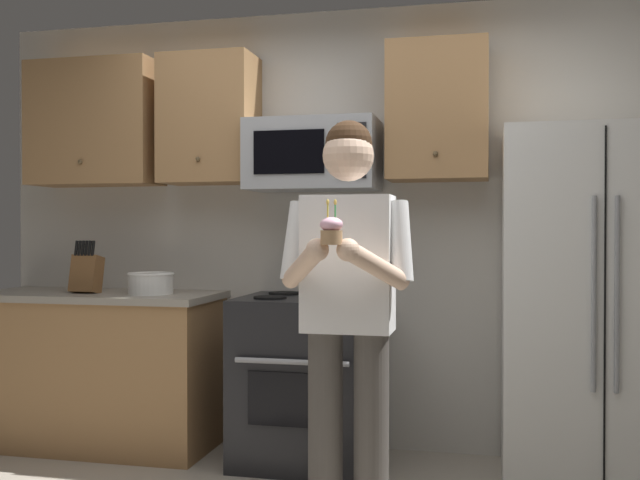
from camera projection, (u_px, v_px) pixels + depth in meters
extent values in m
cube|color=beige|center=(348.00, 229.00, 4.47)|extent=(4.40, 0.10, 2.60)
cube|color=black|center=(308.00, 379.00, 4.13)|extent=(0.76, 0.66, 0.92)
cube|color=black|center=(293.00, 400.00, 3.81)|extent=(0.48, 0.01, 0.28)
cylinder|color=#99999E|center=(291.00, 362.00, 3.78)|extent=(0.60, 0.03, 0.03)
cylinder|color=black|center=(270.00, 297.00, 4.03)|extent=(0.18, 0.18, 0.01)
cylinder|color=black|center=(335.00, 299.00, 3.95)|extent=(0.18, 0.18, 0.01)
cylinder|color=black|center=(284.00, 293.00, 4.30)|extent=(0.18, 0.18, 0.01)
cylinder|color=black|center=(345.00, 294.00, 4.22)|extent=(0.18, 0.18, 0.01)
cube|color=#9EA0A5|center=(313.00, 155.00, 4.23)|extent=(0.74, 0.40, 0.40)
cube|color=black|center=(289.00, 152.00, 4.05)|extent=(0.40, 0.01, 0.24)
cube|color=black|center=(352.00, 150.00, 3.98)|extent=(0.16, 0.01, 0.30)
cube|color=white|center=(594.00, 308.00, 3.75)|extent=(0.90, 0.72, 1.80)
cylinder|color=gray|center=(594.00, 294.00, 3.39)|extent=(0.02, 0.02, 0.90)
cylinder|color=gray|center=(617.00, 294.00, 3.37)|extent=(0.02, 0.02, 0.90)
cube|color=black|center=(605.00, 316.00, 3.39)|extent=(0.01, 0.01, 1.74)
cube|color=#9E7247|center=(96.00, 124.00, 4.60)|extent=(0.80, 0.34, 0.76)
sphere|color=brown|center=(80.00, 162.00, 4.42)|extent=(0.03, 0.03, 0.03)
cube|color=#9E7247|center=(210.00, 120.00, 4.43)|extent=(0.55, 0.34, 0.76)
sphere|color=brown|center=(198.00, 159.00, 4.25)|extent=(0.03, 0.03, 0.03)
cube|color=#9E7247|center=(438.00, 112.00, 4.12)|extent=(0.55, 0.34, 0.76)
sphere|color=brown|center=(435.00, 154.00, 3.95)|extent=(0.03, 0.03, 0.03)
cube|color=#9E7247|center=(99.00, 372.00, 4.45)|extent=(1.40, 0.62, 0.88)
cube|color=gray|center=(99.00, 296.00, 4.44)|extent=(1.44, 0.66, 0.04)
cube|color=brown|center=(87.00, 274.00, 4.40)|extent=(0.16, 0.15, 0.24)
cylinder|color=black|center=(76.00, 248.00, 4.39)|extent=(0.02, 0.04, 0.09)
cylinder|color=black|center=(80.00, 248.00, 4.39)|extent=(0.02, 0.04, 0.09)
cylinder|color=black|center=(83.00, 248.00, 4.38)|extent=(0.02, 0.04, 0.09)
cylinder|color=black|center=(86.00, 248.00, 4.38)|extent=(0.02, 0.04, 0.09)
cylinder|color=black|center=(90.00, 248.00, 4.37)|extent=(0.02, 0.04, 0.09)
cylinder|color=black|center=(93.00, 248.00, 4.37)|extent=(0.02, 0.04, 0.09)
cylinder|color=white|center=(151.00, 284.00, 4.32)|extent=(0.26, 0.26, 0.12)
torus|color=white|center=(151.00, 274.00, 4.32)|extent=(0.27, 0.27, 0.02)
cylinder|color=#4C4742|center=(325.00, 430.00, 3.20)|extent=(0.15, 0.15, 0.86)
cylinder|color=#4C4742|center=(371.00, 433.00, 3.15)|extent=(0.15, 0.15, 0.86)
cube|color=white|center=(348.00, 264.00, 3.16)|extent=(0.38, 0.22, 0.58)
sphere|color=beige|center=(348.00, 156.00, 3.16)|extent=(0.22, 0.22, 0.22)
sphere|color=#382314|center=(349.00, 144.00, 3.17)|extent=(0.20, 0.20, 0.20)
cylinder|color=white|center=(295.00, 241.00, 3.18)|extent=(0.15, 0.18, 0.35)
cylinder|color=beige|center=(303.00, 266.00, 3.01)|extent=(0.26, 0.33, 0.21)
sphere|color=beige|center=(317.00, 250.00, 2.87)|extent=(0.09, 0.09, 0.09)
cylinder|color=white|center=(400.00, 242.00, 3.08)|extent=(0.15, 0.18, 0.35)
cylinder|color=beige|center=(376.00, 266.00, 2.95)|extent=(0.26, 0.33, 0.21)
sphere|color=beige|center=(348.00, 250.00, 2.84)|extent=(0.09, 0.09, 0.09)
cylinder|color=#A87F56|center=(331.00, 237.00, 2.83)|extent=(0.08, 0.08, 0.06)
ellipsoid|color=#F2B2CC|center=(331.00, 225.00, 2.83)|extent=(0.09, 0.09, 0.06)
cylinder|color=#4CBF66|center=(335.00, 212.00, 2.83)|extent=(0.01, 0.01, 0.06)
ellipsoid|color=#FFD159|center=(335.00, 202.00, 2.83)|extent=(0.01, 0.01, 0.02)
cylinder|color=#F2D84C|center=(328.00, 212.00, 2.83)|extent=(0.01, 0.01, 0.06)
ellipsoid|color=#FFD159|center=(328.00, 202.00, 2.83)|extent=(0.01, 0.01, 0.02)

